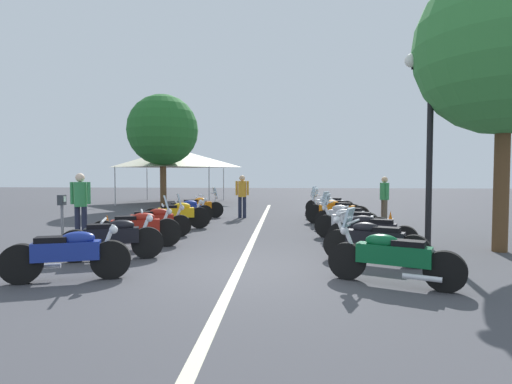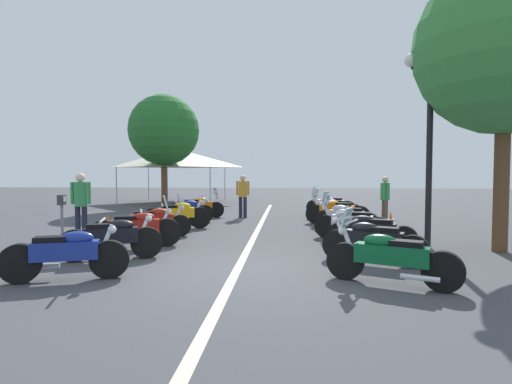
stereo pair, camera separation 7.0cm
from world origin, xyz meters
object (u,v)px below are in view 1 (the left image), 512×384
(motorcycle_left_row_3, at_px, (153,221))
(roadside_tree_1, at_px, (163,130))
(motorcycle_left_row_4, at_px, (177,214))
(motorcycle_left_row_5, at_px, (185,211))
(motorcycle_right_row_4, at_px, (345,216))
(motorcycle_left_row_0, at_px, (68,253))
(motorcycle_right_row_6, at_px, (333,208))
(motorcycle_right_row_5, at_px, (336,211))
(motorcycle_left_row_6, at_px, (197,206))
(motorcycle_right_row_2, at_px, (371,231))
(street_lamp_twin_globe, at_px, (430,114))
(bystander_0, at_px, (384,196))
(motorcycle_right_row_3, at_px, (351,222))
(motorcycle_left_row_1, at_px, (113,238))
(roadside_tree_0, at_px, (505,46))
(parking_meter, at_px, (62,213))
(traffic_cone_1, at_px, (107,226))
(bystander_2, at_px, (81,200))
(traffic_cone_0, at_px, (390,222))
(bystander_1, at_px, (242,193))
(event_tent, at_px, (174,158))
(motorcycle_right_row_1, at_px, (374,241))
(motorcycle_right_row_0, at_px, (391,256))
(motorcycle_left_row_2, at_px, (137,228))
(motorcycle_right_row_7, at_px, (329,204))

(motorcycle_left_row_3, bearing_deg, roadside_tree_1, 86.89)
(motorcycle_left_row_4, height_order, motorcycle_left_row_5, motorcycle_left_row_4)
(motorcycle_left_row_4, bearing_deg, motorcycle_right_row_4, -19.02)
(roadside_tree_1, bearing_deg, motorcycle_left_row_0, -169.21)
(motorcycle_right_row_6, relative_size, roadside_tree_1, 0.35)
(motorcycle_left_row_4, xyz_separation_m, motorcycle_right_row_5, (1.45, -5.12, 0.01))
(motorcycle_left_row_6, bearing_deg, motorcycle_right_row_2, -73.30)
(motorcycle_left_row_6, height_order, street_lamp_twin_globe, street_lamp_twin_globe)
(motorcycle_left_row_6, xyz_separation_m, motorcycle_right_row_2, (-6.14, -5.34, -0.02))
(bystander_0, bearing_deg, motorcycle_right_row_3, -126.73)
(bystander_0, bearing_deg, motorcycle_right_row_5, -167.81)
(motorcycle_right_row_3, distance_m, motorcycle_right_row_6, 4.49)
(motorcycle_left_row_1, bearing_deg, motorcycle_right_row_5, 28.70)
(motorcycle_right_row_4, bearing_deg, motorcycle_right_row_2, 122.12)
(bystander_0, relative_size, roadside_tree_0, 0.25)
(motorcycle_right_row_6, bearing_deg, street_lamp_twin_globe, 129.54)
(motorcycle_right_row_6, xyz_separation_m, parking_meter, (-6.93, 6.63, 0.44))
(motorcycle_left_row_0, relative_size, parking_meter, 1.50)
(motorcycle_left_row_3, height_order, motorcycle_right_row_6, motorcycle_right_row_6)
(parking_meter, bearing_deg, roadside_tree_1, 93.89)
(motorcycle_left_row_3, xyz_separation_m, street_lamp_twin_globe, (-0.97, -6.97, 2.68))
(traffic_cone_1, xyz_separation_m, roadside_tree_0, (-1.50, -9.74, 4.25))
(traffic_cone_1, distance_m, bystander_2, 1.02)
(traffic_cone_0, relative_size, roadside_tree_1, 0.11)
(bystander_1, xyz_separation_m, event_tent, (7.88, 4.85, 1.67))
(motorcycle_right_row_1, bearing_deg, bystander_0, -80.04)
(bystander_1, bearing_deg, bystander_2, -30.50)
(motorcycle_right_row_0, relative_size, bystander_0, 1.20)
(motorcycle_right_row_6, bearing_deg, motorcycle_right_row_1, 112.97)
(motorcycle_left_row_1, distance_m, motorcycle_left_row_6, 7.58)
(motorcycle_left_row_4, height_order, traffic_cone_1, motorcycle_left_row_4)
(motorcycle_right_row_1, distance_m, roadside_tree_1, 15.18)
(bystander_0, distance_m, event_tent, 13.57)
(motorcycle_left_row_1, height_order, parking_meter, parking_meter)
(parking_meter, height_order, bystander_1, bystander_1)
(motorcycle_right_row_6, relative_size, traffic_cone_1, 3.27)
(motorcycle_right_row_0, bearing_deg, event_tent, -39.46)
(motorcycle_left_row_2, xyz_separation_m, motorcycle_right_row_1, (-1.33, -5.21, -0.03))
(motorcycle_left_row_6, height_order, motorcycle_right_row_7, motorcycle_right_row_7)
(motorcycle_left_row_4, xyz_separation_m, motorcycle_right_row_4, (-0.16, -5.19, -0.01))
(motorcycle_right_row_4, relative_size, traffic_cone_1, 2.94)
(bystander_0, bearing_deg, traffic_cone_1, -167.50)
(motorcycle_left_row_0, xyz_separation_m, bystander_2, (4.13, 1.91, 0.58))
(bystander_1, bearing_deg, motorcycle_right_row_7, 112.14)
(motorcycle_left_row_5, relative_size, motorcycle_right_row_0, 0.95)
(motorcycle_right_row_1, distance_m, traffic_cone_1, 7.28)
(motorcycle_left_row_4, bearing_deg, motorcycle_left_row_6, 72.94)
(street_lamp_twin_globe, bearing_deg, bystander_2, 86.13)
(roadside_tree_0, xyz_separation_m, event_tent, (14.28, 11.34, -1.89))
(bystander_1, bearing_deg, roadside_tree_0, 49.94)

